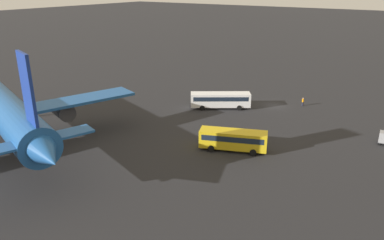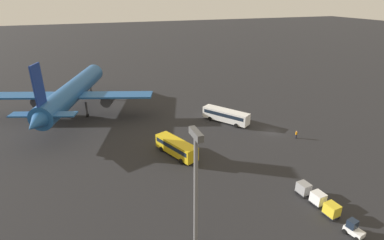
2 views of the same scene
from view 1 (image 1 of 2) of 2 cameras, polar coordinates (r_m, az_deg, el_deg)
name	(u,v)px [view 1 (image 1 of 2)]	position (r m, az deg, el deg)	size (l,w,h in m)	color
ground_plane	(274,105)	(79.22, 12.42, 2.18)	(600.00, 600.00, 0.00)	#232326
airplane	(3,108)	(62.34, -26.85, 1.65)	(46.03, 39.66, 17.12)	#1E5193
shuttle_bus_near	(220,99)	(75.40, 4.35, 3.19)	(11.37, 8.96, 3.14)	white
shuttle_bus_far	(233,139)	(56.75, 6.29, -2.84)	(10.38, 6.23, 3.10)	gold
worker_person	(303,102)	(80.12, 16.54, 2.67)	(0.38, 0.38, 1.74)	#1E1E2D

